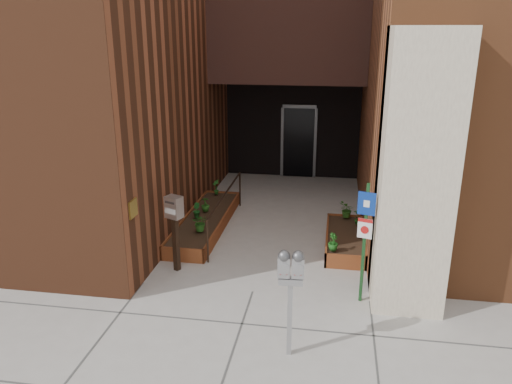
% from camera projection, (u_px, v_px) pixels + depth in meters
% --- Properties ---
extents(ground, '(80.00, 80.00, 0.00)m').
position_uv_depth(ground, '(252.00, 292.00, 8.67)').
color(ground, '#9E9991').
rests_on(ground, ground).
extents(architecture, '(20.00, 14.60, 10.00)m').
position_uv_depth(architecture, '(287.00, 4.00, 13.60)').
color(architecture, brown).
rests_on(architecture, ground).
extents(planter_left, '(0.90, 3.60, 0.30)m').
position_uv_depth(planter_left, '(205.00, 222.00, 11.39)').
color(planter_left, brown).
rests_on(planter_left, ground).
extents(planter_right, '(0.80, 2.20, 0.30)m').
position_uv_depth(planter_right, '(345.00, 240.00, 10.45)').
color(planter_right, brown).
rests_on(planter_right, ground).
extents(handrail, '(0.04, 3.34, 0.90)m').
position_uv_depth(handrail, '(226.00, 199.00, 11.08)').
color(handrail, black).
rests_on(handrail, ground).
extents(parking_meter, '(0.36, 0.18, 1.59)m').
position_uv_depth(parking_meter, '(291.00, 275.00, 6.65)').
color(parking_meter, '#979799').
rests_on(parking_meter, ground).
extents(sign_post, '(0.28, 0.10, 2.07)m').
position_uv_depth(sign_post, '(365.00, 231.00, 7.99)').
color(sign_post, '#163E1B').
rests_on(sign_post, ground).
extents(payment_dropbox, '(0.35, 0.31, 1.47)m').
position_uv_depth(payment_dropbox, '(175.00, 218.00, 9.13)').
color(payment_dropbox, black).
rests_on(payment_dropbox, ground).
extents(shrub_left_a, '(0.38, 0.38, 0.37)m').
position_uv_depth(shrub_left_a, '(201.00, 223.00, 10.44)').
color(shrub_left_a, '#26611B').
rests_on(shrub_left_a, planter_left).
extents(shrub_left_b, '(0.26, 0.26, 0.34)m').
position_uv_depth(shrub_left_b, '(196.00, 210.00, 11.19)').
color(shrub_left_b, '#18561B').
rests_on(shrub_left_b, planter_left).
extents(shrub_left_c, '(0.25, 0.25, 0.34)m').
position_uv_depth(shrub_left_c, '(205.00, 204.00, 11.58)').
color(shrub_left_c, '#275F1B').
rests_on(shrub_left_c, planter_left).
extents(shrub_left_d, '(0.29, 0.29, 0.39)m').
position_uv_depth(shrub_left_d, '(216.00, 187.00, 12.73)').
color(shrub_left_d, '#23631C').
rests_on(shrub_left_d, planter_left).
extents(shrub_right_a, '(0.27, 0.27, 0.34)m').
position_uv_depth(shrub_right_a, '(333.00, 242.00, 9.54)').
color(shrub_right_a, '#1D5D1A').
rests_on(shrub_right_a, planter_right).
extents(shrub_right_b, '(0.22, 0.22, 0.34)m').
position_uv_depth(shrub_right_b, '(357.00, 217.00, 10.80)').
color(shrub_right_b, '#175117').
rests_on(shrub_right_b, planter_right).
extents(shrub_right_c, '(0.43, 0.43, 0.36)m').
position_uv_depth(shrub_right_c, '(347.00, 210.00, 11.18)').
color(shrub_right_c, '#2A5E1B').
rests_on(shrub_right_c, planter_right).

